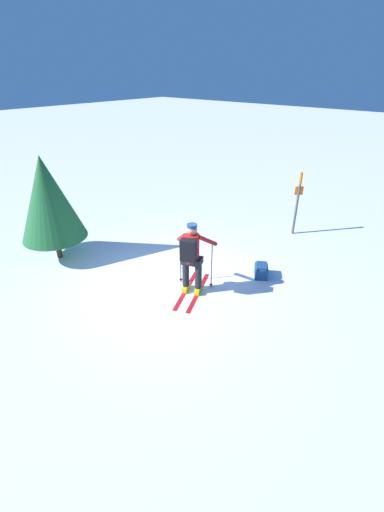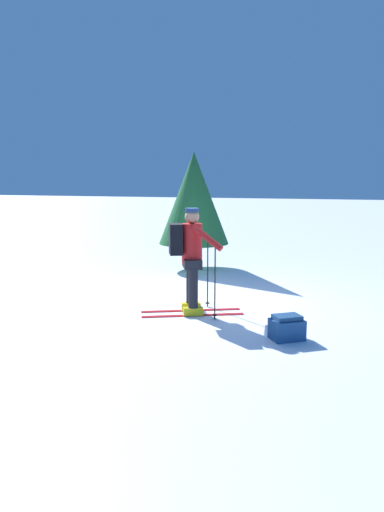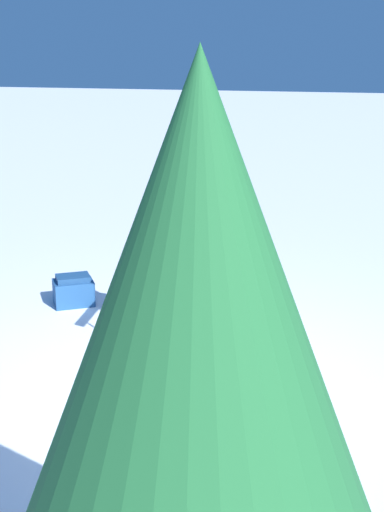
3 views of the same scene
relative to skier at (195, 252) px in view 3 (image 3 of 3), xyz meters
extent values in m
plane|color=white|center=(0.68, 0.11, -0.94)|extent=(80.00, 80.00, 0.00)
cube|color=red|center=(0.14, 0.03, -0.94)|extent=(0.71, 1.48, 0.01)
cube|color=yellow|center=(0.14, 0.03, -0.87)|extent=(0.22, 0.32, 0.12)
cylinder|color=black|center=(0.14, 0.03, -0.48)|extent=(0.15, 0.15, 0.67)
cube|color=red|center=(-0.12, -0.09, -0.94)|extent=(0.71, 1.48, 0.01)
cube|color=yellow|center=(-0.12, -0.09, -0.87)|extent=(0.22, 0.32, 0.12)
cylinder|color=black|center=(-0.12, -0.09, -0.48)|extent=(0.15, 0.15, 0.67)
cube|color=black|center=(0.01, -0.03, -0.14)|extent=(0.51, 0.42, 0.14)
cylinder|color=red|center=(0.01, -0.03, 0.16)|extent=(0.31, 0.31, 0.61)
sphere|color=tan|center=(0.01, -0.03, 0.58)|extent=(0.22, 0.22, 0.22)
cylinder|color=navy|center=(0.01, -0.03, 0.67)|extent=(0.21, 0.21, 0.06)
cube|color=black|center=(-0.09, 0.20, 0.23)|extent=(0.37, 0.30, 0.47)
cylinder|color=black|center=(0.47, -0.16, -0.37)|extent=(0.02, 0.02, 1.13)
cylinder|color=black|center=(0.47, -0.16, -0.88)|extent=(0.07, 0.07, 0.01)
cylinder|color=red|center=(0.35, -0.09, 0.28)|extent=(0.49, 0.34, 0.38)
cylinder|color=black|center=(-0.20, -0.45, -0.37)|extent=(0.02, 0.02, 1.13)
cylinder|color=black|center=(-0.20, -0.45, -0.88)|extent=(0.07, 0.07, 0.01)
cylinder|color=red|center=(-0.17, -0.32, 0.28)|extent=(0.20, 0.53, 0.38)
cube|color=navy|center=(-0.84, -1.58, -0.81)|extent=(0.48, 0.51, 0.27)
cube|color=navy|center=(-0.84, -1.58, -0.64)|extent=(0.39, 0.42, 0.06)
cone|color=#1E5B2D|center=(3.72, 1.05, 0.69)|extent=(1.60, 1.60, 2.08)
camera|label=1|loc=(-4.12, 4.80, 3.49)|focal=24.00mm
camera|label=2|loc=(-7.23, -2.21, 1.18)|focal=35.00mm
camera|label=3|loc=(5.73, 1.59, 1.71)|focal=50.00mm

